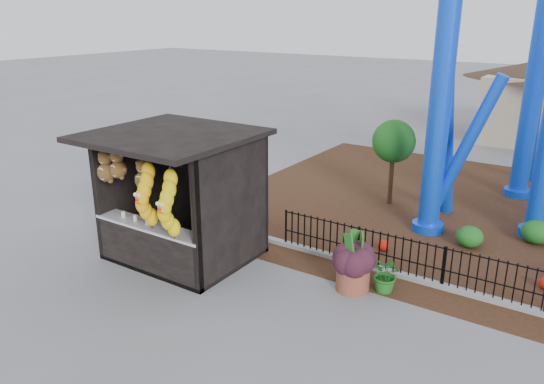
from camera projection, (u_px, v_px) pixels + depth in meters
The scene contains 7 objects.
ground at pixel (257, 312), 10.58m from camera, with size 120.00×120.00×0.00m, color slate.
mulch_bed at pixel (538, 227), 14.80m from camera, with size 18.00×12.00×0.02m, color #331E11.
curb at pixel (501, 302), 10.84m from camera, with size 18.00×0.18×0.12m, color gray.
prize_booth at pixel (174, 200), 12.37m from camera, with size 3.50×3.40×3.12m.
terracotta_planter at pixel (353, 277), 11.36m from camera, with size 0.72×0.72×0.61m, color brown.
planter_foliage at pixel (354, 250), 11.16m from camera, with size 0.70×0.70×0.64m, color #30131E.
potted_plant at pixel (387, 275), 11.23m from camera, with size 0.73×0.63×0.81m, color #2D591A.
Camera 1 is at (5.37, -7.53, 5.69)m, focal length 35.00 mm.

